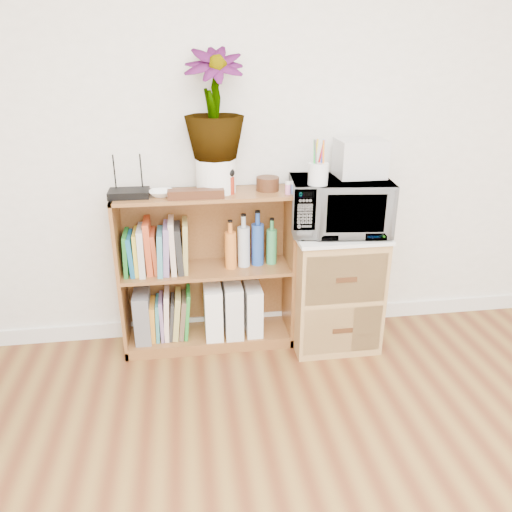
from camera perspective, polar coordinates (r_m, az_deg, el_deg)
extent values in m
cube|color=white|center=(3.29, 0.68, -7.23)|extent=(4.00, 0.02, 0.10)
cube|color=brown|center=(2.94, -5.61, -1.80)|extent=(1.00, 0.30, 0.95)
cube|color=#9E7542|center=(3.05, 8.81, -3.67)|extent=(0.50, 0.45, 0.70)
imported|color=white|center=(2.85, 9.48, 5.69)|extent=(0.58, 0.43, 0.30)
cylinder|color=silver|center=(2.66, 7.11, 9.29)|extent=(0.10, 0.10, 0.11)
cube|color=silver|center=(2.88, 11.81, 10.90)|extent=(0.26, 0.22, 0.21)
cube|color=black|center=(2.77, -14.32, 6.95)|extent=(0.21, 0.15, 0.04)
imported|color=white|center=(2.75, -10.78, 7.06)|extent=(0.13, 0.13, 0.03)
cylinder|color=white|center=(2.78, -4.59, 9.17)|extent=(0.22, 0.22, 0.18)
imported|color=#32772F|center=(2.72, -4.84, 16.87)|extent=(0.32, 0.32, 0.56)
cube|color=#381C0F|center=(2.68, -6.88, 7.06)|extent=(0.30, 0.07, 0.05)
cylinder|color=#9C2513|center=(2.74, -2.93, 8.06)|extent=(0.04, 0.04, 0.10)
cylinder|color=#39200F|center=(2.82, 1.33, 8.26)|extent=(0.13, 0.13, 0.08)
cube|color=pink|center=(2.75, 4.34, 7.71)|extent=(0.12, 0.04, 0.06)
cube|color=slate|center=(3.06, -12.80, -6.52)|extent=(0.09, 0.24, 0.30)
cube|color=white|center=(3.04, -4.94, -6.05)|extent=(0.10, 0.26, 0.32)
cube|color=silver|center=(3.05, -2.68, -5.84)|extent=(0.10, 0.26, 0.33)
cube|color=white|center=(3.07, -0.38, -5.93)|extent=(0.10, 0.24, 0.30)
cube|color=#1D6F26|center=(2.90, -14.59, 0.34)|extent=(0.03, 0.20, 0.24)
cube|color=#155883|center=(2.90, -14.03, 0.27)|extent=(0.04, 0.20, 0.23)
cube|color=yellow|center=(2.90, -13.50, 0.44)|extent=(0.02, 0.20, 0.24)
cube|color=beige|center=(2.89, -12.91, 0.73)|extent=(0.04, 0.20, 0.27)
cube|color=#C64722|center=(2.88, -12.19, 1.07)|extent=(0.04, 0.20, 0.30)
cube|color=#BB4421|center=(2.89, -11.48, 0.46)|extent=(0.04, 0.20, 0.24)
cube|color=teal|center=(2.89, -10.87, 0.63)|extent=(0.04, 0.20, 0.25)
cube|color=gray|center=(2.88, -10.20, 0.95)|extent=(0.05, 0.20, 0.28)
cube|color=beige|center=(2.87, -9.52, 1.24)|extent=(0.03, 0.20, 0.31)
cube|color=black|center=(2.88, -8.78, 0.93)|extent=(0.05, 0.20, 0.27)
cube|color=#A8994D|center=(2.87, -8.10, 1.19)|extent=(0.04, 0.20, 0.29)
cylinder|color=orange|center=(2.89, -2.96, 1.35)|extent=(0.07, 0.07, 0.28)
cylinder|color=silver|center=(2.89, -1.41, 1.68)|extent=(0.07, 0.07, 0.31)
cylinder|color=#244BA8|center=(2.90, 0.23, 1.88)|extent=(0.07, 0.07, 0.32)
cylinder|color=#369754|center=(2.92, 1.86, 1.50)|extent=(0.06, 0.06, 0.27)
cube|color=orange|center=(3.08, -11.69, -7.11)|extent=(0.04, 0.19, 0.23)
cube|color=teal|center=(3.07, -11.14, -6.97)|extent=(0.03, 0.19, 0.24)
cube|color=#88679B|center=(3.07, -10.68, -6.81)|extent=(0.02, 0.19, 0.26)
cube|color=beige|center=(3.06, -10.16, -6.49)|extent=(0.05, 0.19, 0.29)
cube|color=#292929|center=(3.07, -9.59, -6.88)|extent=(0.04, 0.19, 0.24)
cube|color=tan|center=(3.06, -9.04, -6.57)|extent=(0.06, 0.19, 0.28)
cube|color=brown|center=(3.06, -8.39, -6.72)|extent=(0.06, 0.19, 0.25)
cube|color=#22822B|center=(3.05, -7.88, -6.36)|extent=(0.05, 0.19, 0.29)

